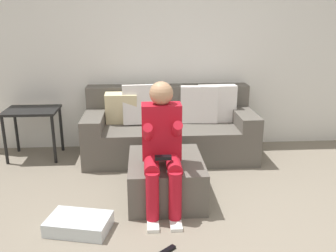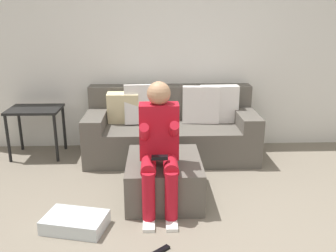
# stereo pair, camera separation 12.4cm
# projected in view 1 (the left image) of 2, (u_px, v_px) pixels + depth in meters

# --- Properties ---
(ground_plane) EXTENTS (7.89, 7.89, 0.00)m
(ground_plane) POSITION_uv_depth(u_px,v_px,m) (212.00, 247.00, 2.82)
(ground_plane) COLOR slate
(wall_back) EXTENTS (6.07, 0.10, 2.75)m
(wall_back) POSITION_uv_depth(u_px,v_px,m) (182.00, 42.00, 4.67)
(wall_back) COLOR silver
(wall_back) RESTS_ON ground_plane
(couch_sectional) EXTENTS (2.06, 0.87, 0.90)m
(couch_sectional) POSITION_uv_depth(u_px,v_px,m) (170.00, 128.00, 4.56)
(couch_sectional) COLOR #59544C
(couch_sectional) RESTS_ON ground_plane
(ottoman) EXTENTS (0.70, 0.82, 0.40)m
(ottoman) POSITION_uv_depth(u_px,v_px,m) (166.00, 178.00, 3.52)
(ottoman) COLOR #59544C
(ottoman) RESTS_ON ground_plane
(person_seated) EXTENTS (0.35, 0.62, 1.16)m
(person_seated) POSITION_uv_depth(u_px,v_px,m) (162.00, 143.00, 3.20)
(person_seated) COLOR red
(person_seated) RESTS_ON ground_plane
(storage_bin) EXTENTS (0.57, 0.43, 0.12)m
(storage_bin) POSITION_uv_depth(u_px,v_px,m) (79.00, 224.00, 3.02)
(storage_bin) COLOR silver
(storage_bin) RESTS_ON ground_plane
(side_table) EXTENTS (0.63, 0.48, 0.61)m
(side_table) POSITION_uv_depth(u_px,v_px,m) (32.00, 117.00, 4.43)
(side_table) COLOR black
(side_table) RESTS_ON ground_plane
(remote_near_ottoman) EXTENTS (0.16, 0.15, 0.02)m
(remote_near_ottoman) POSITION_uv_depth(u_px,v_px,m) (166.00, 251.00, 2.75)
(remote_near_ottoman) COLOR black
(remote_near_ottoman) RESTS_ON ground_plane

